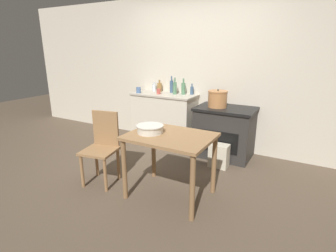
{
  "coord_description": "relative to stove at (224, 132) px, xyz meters",
  "views": [
    {
      "loc": [
        1.8,
        -2.68,
        1.7
      ],
      "look_at": [
        0.0,
        0.53,
        0.59
      ],
      "focal_mm": 28.0,
      "sensor_mm": 36.0,
      "label": 1
    }
  ],
  "objects": [
    {
      "name": "cup_mid_right",
      "position": [
        -1.22,
        -0.01,
        0.56
      ],
      "size": [
        0.07,
        0.07,
        0.09
      ],
      "primitive_type": "cylinder",
      "color": "#B74C42",
      "rests_on": "counter_cabinet"
    },
    {
      "name": "bottle_far_left",
      "position": [
        -1.46,
        0.23,
        0.58
      ],
      "size": [
        0.08,
        0.08,
        0.17
      ],
      "color": "silver",
      "rests_on": "counter_cabinet"
    },
    {
      "name": "bottle_mid_left",
      "position": [
        -0.69,
        0.24,
        0.58
      ],
      "size": [
        0.06,
        0.06,
        0.19
      ],
      "color": "#3D5675",
      "rests_on": "counter_cabinet"
    },
    {
      "name": "work_table",
      "position": [
        -0.18,
        -1.48,
        0.23
      ],
      "size": [
        0.95,
        0.72,
        0.76
      ],
      "color": "#997047",
      "rests_on": "ground_plane"
    },
    {
      "name": "bottle_center_right",
      "position": [
        -1.35,
        0.23,
        0.59
      ],
      "size": [
        0.08,
        0.08,
        0.22
      ],
      "color": "olive",
      "rests_on": "counter_cabinet"
    },
    {
      "name": "bottle_center",
      "position": [
        -0.96,
        0.11,
        0.62
      ],
      "size": [
        0.07,
        0.07,
        0.29
      ],
      "color": "#517F5B",
      "rests_on": "counter_cabinet"
    },
    {
      "name": "wall_back",
      "position": [
        -0.64,
        0.34,
        0.87
      ],
      "size": [
        8.0,
        0.07,
        2.55
      ],
      "color": "beige",
      "rests_on": "ground_plane"
    },
    {
      "name": "stove",
      "position": [
        0.0,
        0.0,
        0.0
      ],
      "size": [
        0.91,
        0.65,
        0.8
      ],
      "color": "#2D2B28",
      "rests_on": "ground_plane"
    },
    {
      "name": "chair",
      "position": [
        -1.11,
        -1.59,
        0.09
      ],
      "size": [
        0.47,
        0.47,
        0.92
      ],
      "rotation": [
        0.0,
        0.0,
        0.2
      ],
      "color": "#997047",
      "rests_on": "ground_plane"
    },
    {
      "name": "cup_right",
      "position": [
        -1.6,
        -0.09,
        0.56
      ],
      "size": [
        0.08,
        0.08,
        0.1
      ],
      "primitive_type": "cylinder",
      "color": "#4C6B99",
      "rests_on": "counter_cabinet"
    },
    {
      "name": "ground_plane",
      "position": [
        -0.64,
        -1.24,
        -0.4
      ],
      "size": [
        14.0,
        14.0,
        0.0
      ],
      "primitive_type": "plane",
      "color": "brown"
    },
    {
      "name": "stock_pot",
      "position": [
        -0.13,
        -0.03,
        0.53
      ],
      "size": [
        0.3,
        0.3,
        0.28
      ],
      "color": "#B77A47",
      "rests_on": "stove"
    },
    {
      "name": "counter_cabinet",
      "position": [
        -1.15,
        0.06,
        0.05
      ],
      "size": [
        1.15,
        0.52,
        0.91
      ],
      "color": "beige",
      "rests_on": "ground_plane"
    },
    {
      "name": "mixing_bowl_large",
      "position": [
        -0.42,
        -1.52,
        0.41
      ],
      "size": [
        0.32,
        0.32,
        0.09
      ],
      "color": "silver",
      "rests_on": "work_table"
    },
    {
      "name": "bottle_center_left",
      "position": [
        -0.82,
        0.16,
        0.62
      ],
      "size": [
        0.07,
        0.07,
        0.28
      ],
      "color": "#517F5B",
      "rests_on": "counter_cabinet"
    },
    {
      "name": "bottle_left",
      "position": [
        -1.09,
        0.23,
        0.62
      ],
      "size": [
        0.06,
        0.06,
        0.3
      ],
      "color": "#3D5675",
      "rests_on": "counter_cabinet"
    },
    {
      "name": "flour_sack",
      "position": [
        0.07,
        -0.44,
        -0.23
      ],
      "size": [
        0.28,
        0.19,
        0.35
      ],
      "primitive_type": "cube",
      "color": "beige",
      "rests_on": "ground_plane"
    }
  ]
}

